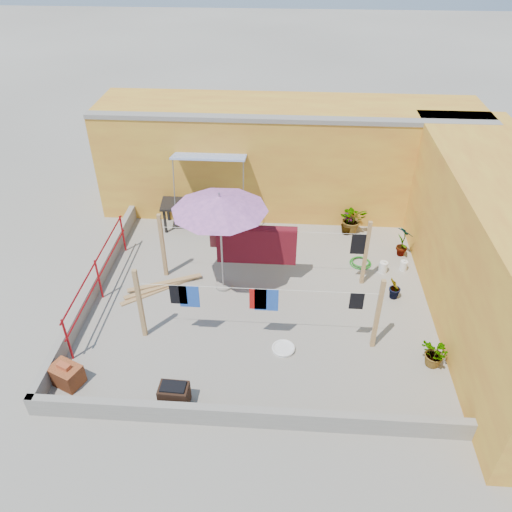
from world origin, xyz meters
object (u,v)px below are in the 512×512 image
Objects in this scene: water_jug_a at (383,267)px; water_jug_b at (404,266)px; plant_back_a at (353,219)px; green_hose at (360,263)px; patio_umbrella at (219,204)px; brazier at (174,395)px; brick_stack at (66,375)px; outdoor_table at (191,204)px; white_basin at (283,348)px.

water_jug_a reaches higher than water_jug_b.
plant_back_a reaches higher than water_jug_a.
water_jug_b is 2.17m from plant_back_a.
water_jug_a is at bearing -30.83° from green_hose.
patio_umbrella is at bearing -140.46° from plant_back_a.
patio_umbrella is 7.98× the size of water_jug_a.
green_hose is at bearing 50.08° from brazier.
brick_stack is 0.84× the size of plant_back_a.
patio_umbrella is 3.21× the size of plant_back_a.
water_jug_b is at bearing -9.91° from green_hose.
patio_umbrella is 4.84m from plant_back_a.
outdoor_table is 5.16× the size of water_jug_a.
brick_stack is 8.49m from water_jug_b.
white_basin reaches higher than green_hose.
brick_stack reaches higher than water_jug_b.
green_hose is at bearing 35.37° from brick_stack.
brazier reaches higher than white_basin.
brick_stack reaches higher than water_jug_a.
white_basin is at bearing -111.03° from plant_back_a.
green_hose is (-0.54, 0.32, -0.11)m from water_jug_a.
brazier is 7.50m from plant_back_a.
green_hose is at bearing 19.14° from patio_umbrella.
water_jug_a is (2.52, 2.95, 0.11)m from white_basin.
water_jug_b is (3.06, 3.08, 0.09)m from white_basin.
patio_umbrella is 5.47× the size of white_basin.
white_basin is 0.59× the size of plant_back_a.
outdoor_table reaches higher than brick_stack.
patio_umbrella is 4.40m from green_hose.
brazier is 1.66× the size of water_jug_a.
water_jug_b is 0.35× the size of plant_back_a.
outdoor_table is 2.48× the size of brick_stack.
brazier is 6.40m from water_jug_a.
green_hose is (4.77, -1.59, -0.69)m from outdoor_table.
brick_stack is at bearing -135.52° from plant_back_a.
brick_stack is (-1.49, -6.04, -0.50)m from outdoor_table.
brick_stack is 2.08× the size of water_jug_a.
plant_back_a is at bearing 93.93° from green_hose.
white_basin is (1.54, -2.05, -2.34)m from patio_umbrella.
patio_umbrella is at bearing -160.86° from green_hose.
plant_back_a is at bearing 44.48° from brick_stack.
white_basin is 5.22m from plant_back_a.
plant_back_a reaches higher than outdoor_table.
brazier is 1.14× the size of white_basin.
water_jug_a is at bearing 44.55° from brazier.
water_jug_a is at bearing -19.82° from outdoor_table.
water_jug_b is (0.55, 0.13, -0.02)m from water_jug_a.
patio_umbrella is at bearing 126.99° from white_basin.
patio_umbrella is at bearing 49.64° from brick_stack.
plant_back_a is (3.41, 2.82, -1.95)m from patio_umbrella.
white_basin is 1.46× the size of water_jug_a.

